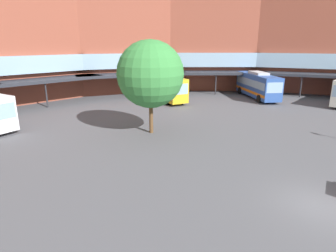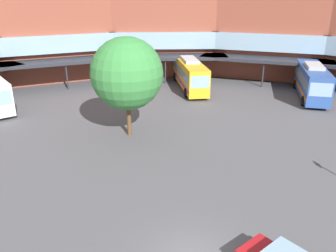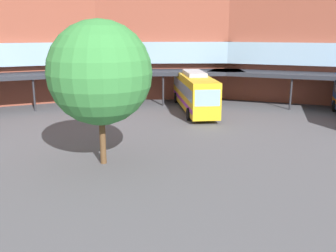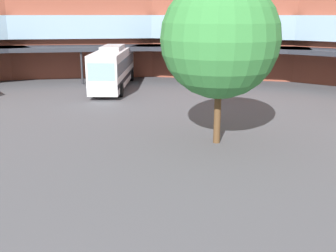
{
  "view_description": "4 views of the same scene",
  "coord_description": "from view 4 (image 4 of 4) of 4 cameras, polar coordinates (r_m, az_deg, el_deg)",
  "views": [
    {
      "loc": [
        -13.7,
        -6.47,
        8.05
      ],
      "look_at": [
        -1.63,
        11.59,
        1.75
      ],
      "focal_mm": 30.66,
      "sensor_mm": 36.0,
      "label": 1
    },
    {
      "loc": [
        -4.05,
        -11.6,
        11.52
      ],
      "look_at": [
        2.25,
        13.99,
        1.16
      ],
      "focal_mm": 36.19,
      "sensor_mm": 36.0,
      "label": 2
    },
    {
      "loc": [
        -1.83,
        -6.54,
        7.77
      ],
      "look_at": [
        2.41,
        12.33,
        2.92
      ],
      "focal_mm": 41.18,
      "sensor_mm": 36.0,
      "label": 3
    },
    {
      "loc": [
        5.26,
        -3.73,
        6.59
      ],
      "look_at": [
        -2.58,
        13.3,
        1.29
      ],
      "focal_mm": 42.5,
      "sensor_mm": 36.0,
      "label": 4
    }
  ],
  "objects": [
    {
      "name": "bus_2",
      "position": [
        36.93,
        -7.85,
        8.41
      ],
      "size": [
        6.9,
        11.78,
        3.85
      ],
      "rotation": [
        0.0,
        0.0,
        5.12
      ],
      "color": "white",
      "rests_on": "ground"
    },
    {
      "name": "plaza_tree",
      "position": [
        20.31,
        7.47,
        12.28
      ],
      "size": [
        5.97,
        5.97,
        8.39
      ],
      "color": "brown",
      "rests_on": "ground"
    }
  ]
}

